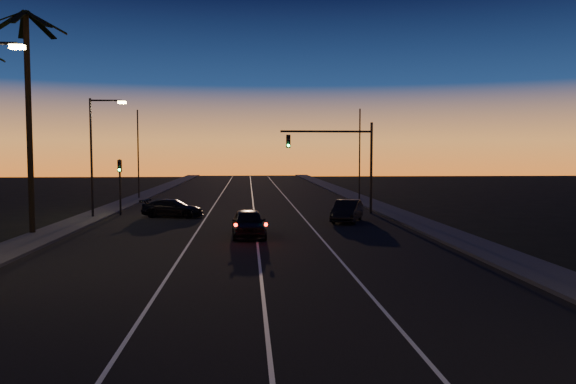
{
  "coord_description": "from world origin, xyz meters",
  "views": [
    {
      "loc": [
        0.03,
        -2.56,
        4.63
      ],
      "look_at": [
        1.99,
        24.89,
        2.74
      ],
      "focal_mm": 35.0,
      "sensor_mm": 36.0,
      "label": 1
    }
  ],
  "objects": [
    {
      "name": "palm_far",
      "position": [
        -12.2,
        30.0,
        7.61
      ],
      "size": [
        4.25,
        4.16,
        12.53
      ],
      "color": "black",
      "rests_on": "ground"
    },
    {
      "name": "lead_car",
      "position": [
        0.05,
        28.42,
        0.78
      ],
      "size": [
        2.01,
        5.09,
        1.53
      ],
      "color": "black",
      "rests_on": "road"
    },
    {
      "name": "right_car",
      "position": [
        6.72,
        34.83,
        0.74
      ],
      "size": [
        2.95,
        4.69,
        1.46
      ],
      "color": "black",
      "rests_on": "road"
    },
    {
      "name": "streetlight_left_far",
      "position": [
        -10.69,
        38.0,
        5.06
      ],
      "size": [
        2.55,
        0.26,
        8.5
      ],
      "color": "black",
      "rests_on": "ground"
    },
    {
      "name": "sidewalk_left",
      "position": [
        -11.2,
        30.0,
        0.08
      ],
      "size": [
        2.4,
        170.0,
        0.16
      ],
      "primitive_type": "cube",
      "color": "#323230",
      "rests_on": "ground"
    },
    {
      "name": "far_pole_left",
      "position": [
        -11.0,
        55.0,
        4.5
      ],
      "size": [
        0.14,
        0.14,
        9.0
      ],
      "primitive_type": "cylinder",
      "color": "black",
      "rests_on": "ground"
    },
    {
      "name": "lane_stripe_left",
      "position": [
        -3.0,
        30.0,
        0.02
      ],
      "size": [
        0.12,
        160.0,
        0.01
      ],
      "primitive_type": "cube",
      "color": "silver",
      "rests_on": "road"
    },
    {
      "name": "cross_car",
      "position": [
        -5.44,
        38.46,
        0.66
      ],
      "size": [
        4.79,
        2.81,
        1.3
      ],
      "color": "black",
      "rests_on": "road"
    },
    {
      "name": "lane_stripe_right",
      "position": [
        4.0,
        30.0,
        0.02
      ],
      "size": [
        0.12,
        160.0,
        0.01
      ],
      "primitive_type": "cube",
      "color": "silver",
      "rests_on": "road"
    },
    {
      "name": "signal_mast",
      "position": [
        7.14,
        39.99,
        4.78
      ],
      "size": [
        7.1,
        0.41,
        7.0
      ],
      "color": "black",
      "rests_on": "ground"
    },
    {
      "name": "sidewalk_right",
      "position": [
        11.2,
        30.0,
        0.08
      ],
      "size": [
        2.4,
        170.0,
        0.16
      ],
      "primitive_type": "cube",
      "color": "#323230",
      "rests_on": "ground"
    },
    {
      "name": "lane_stripe_mid",
      "position": [
        0.5,
        30.0,
        0.02
      ],
      "size": [
        0.12,
        160.0,
        0.01
      ],
      "primitive_type": "cube",
      "color": "silver",
      "rests_on": "road"
    },
    {
      "name": "signal_post",
      "position": [
        -9.5,
        39.98,
        2.89
      ],
      "size": [
        0.28,
        0.37,
        4.2
      ],
      "color": "black",
      "rests_on": "ground"
    },
    {
      "name": "road",
      "position": [
        0.0,
        30.0,
        0.01
      ],
      "size": [
        20.0,
        170.0,
        0.01
      ],
      "primitive_type": "cube",
      "color": "black",
      "rests_on": "ground"
    },
    {
      "name": "far_pole_right",
      "position": [
        11.0,
        52.0,
        4.5
      ],
      "size": [
        0.14,
        0.14,
        9.0
      ],
      "primitive_type": "cylinder",
      "color": "black",
      "rests_on": "ground"
    }
  ]
}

